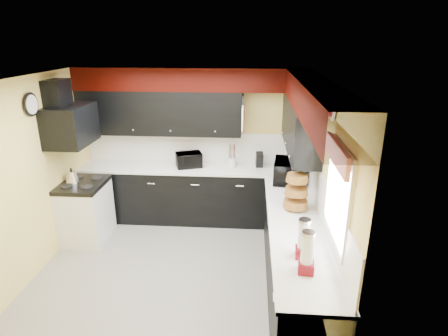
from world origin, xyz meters
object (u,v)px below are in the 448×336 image
at_px(toaster_oven, 189,160).
at_px(microwave, 287,171).
at_px(knife_block, 259,160).
at_px(utensil_crock, 232,162).
at_px(kettle, 72,177).

distance_m(toaster_oven, microwave, 1.62).
relative_size(toaster_oven, knife_block, 1.67).
relative_size(utensil_crock, knife_block, 0.62).
bearing_deg(utensil_crock, kettle, -160.90).
bearing_deg(microwave, kettle, 100.57).
height_order(toaster_oven, knife_block, knife_block).
bearing_deg(utensil_crock, microwave, -34.44).
distance_m(utensil_crock, knife_block, 0.44).
xyz_separation_m(toaster_oven, utensil_crock, (0.70, 0.05, -0.04)).
xyz_separation_m(microwave, kettle, (-3.15, -0.23, -0.09)).
height_order(microwave, utensil_crock, microwave).
bearing_deg(toaster_oven, utensil_crock, -14.96).
xyz_separation_m(toaster_oven, kettle, (-1.61, -0.75, -0.05)).
height_order(knife_block, kettle, knife_block).
height_order(microwave, kettle, microwave).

